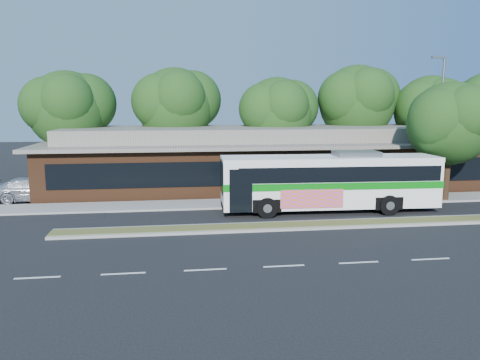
{
  "coord_description": "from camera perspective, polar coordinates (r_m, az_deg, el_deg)",
  "views": [
    {
      "loc": [
        -6.98,
        -21.74,
        6.11
      ],
      "look_at": [
        -3.54,
        3.45,
        2.0
      ],
      "focal_mm": 35.0,
      "sensor_mm": 36.0,
      "label": 1
    }
  ],
  "objects": [
    {
      "name": "ground",
      "position": [
        23.63,
        9.73,
        -5.94
      ],
      "size": [
        120.0,
        120.0,
        0.0
      ],
      "primitive_type": "plane",
      "color": "black",
      "rests_on": "ground"
    },
    {
      "name": "median_strip",
      "position": [
        24.17,
        9.31,
        -5.4
      ],
      "size": [
        26.0,
        1.1,
        0.15
      ],
      "primitive_type": "cube",
      "color": "#4D5122",
      "rests_on": "ground"
    },
    {
      "name": "sidewalk",
      "position": [
        29.61,
        6.03,
        -2.66
      ],
      "size": [
        44.0,
        2.6,
        0.12
      ],
      "primitive_type": "cube",
      "color": "gray",
      "rests_on": "ground"
    },
    {
      "name": "parking_lot",
      "position": [
        34.15,
        -26.48,
        -2.09
      ],
      "size": [
        14.0,
        12.0,
        0.01
      ],
      "primitive_type": "cube",
      "color": "black",
      "rests_on": "ground"
    },
    {
      "name": "plaza_building",
      "position": [
        35.64,
        3.56,
        2.75
      ],
      "size": [
        33.2,
        11.2,
        4.45
      ],
      "color": "#532E1A",
      "rests_on": "ground"
    },
    {
      "name": "lamp_post",
      "position": [
        32.32,
        23.16,
        6.31
      ],
      "size": [
        0.93,
        0.18,
        9.07
      ],
      "color": "slate",
      "rests_on": "ground"
    },
    {
      "name": "tree_bg_a",
      "position": [
        37.65,
        -19.64,
        8.29
      ],
      "size": [
        6.47,
        5.8,
        8.63
      ],
      "color": "black",
      "rests_on": "ground"
    },
    {
      "name": "tree_bg_b",
      "position": [
        37.88,
        -7.25,
        9.16
      ],
      "size": [
        6.69,
        6.0,
        9.0
      ],
      "color": "black",
      "rests_on": "ground"
    },
    {
      "name": "tree_bg_c",
      "position": [
        37.82,
        5.08,
        8.36
      ],
      "size": [
        6.24,
        5.6,
        8.26
      ],
      "color": "black",
      "rests_on": "ground"
    },
    {
      "name": "tree_bg_d",
      "position": [
        40.91,
        14.57,
        9.32
      ],
      "size": [
        6.91,
        6.2,
        9.37
      ],
      "color": "black",
      "rests_on": "ground"
    },
    {
      "name": "tree_bg_e",
      "position": [
        42.64,
        22.57,
        7.99
      ],
      "size": [
        6.47,
        5.8,
        8.5
      ],
      "color": "black",
      "rests_on": "ground"
    },
    {
      "name": "transit_bus",
      "position": [
        27.3,
        10.95,
        0.23
      ],
      "size": [
        12.5,
        3.24,
        3.48
      ],
      "rotation": [
        0.0,
        0.0,
        -0.04
      ],
      "color": "white",
      "rests_on": "ground"
    },
    {
      "name": "sedan",
      "position": [
        32.57,
        -23.67,
        -1.08
      ],
      "size": [
        5.29,
        2.46,
        1.5
      ],
      "primitive_type": "imported",
      "rotation": [
        0.0,
        0.0,
        1.64
      ],
      "color": "silver",
      "rests_on": "ground"
    },
    {
      "name": "sidewalk_tree",
      "position": [
        32.44,
        24.69,
        6.51
      ],
      "size": [
        5.78,
        5.18,
        7.54
      ],
      "color": "black",
      "rests_on": "ground"
    }
  ]
}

